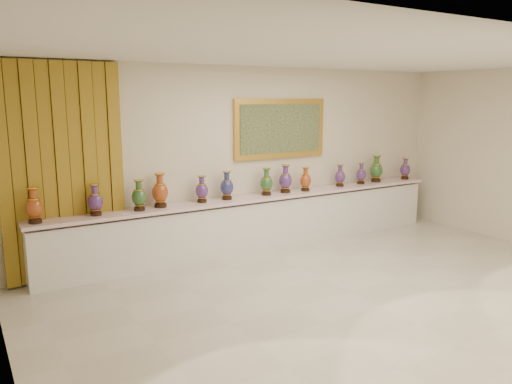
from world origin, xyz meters
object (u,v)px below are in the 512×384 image
(counter, at_px, (260,223))
(vase_2, at_px, (139,197))
(vase_0, at_px, (34,207))
(vase_1, at_px, (95,201))

(counter, xyz_separation_m, vase_2, (-2.06, -0.04, 0.67))
(vase_2, bearing_deg, counter, 1.14)
(counter, bearing_deg, vase_0, -179.04)
(vase_0, xyz_separation_m, vase_2, (1.39, 0.02, -0.01))
(vase_1, xyz_separation_m, vase_2, (0.61, -0.02, 0.01))
(vase_0, xyz_separation_m, vase_1, (0.78, 0.04, -0.01))
(counter, relative_size, vase_1, 16.55)
(vase_0, relative_size, vase_2, 1.05)
(vase_1, bearing_deg, vase_0, -177.39)
(vase_2, bearing_deg, vase_1, 178.26)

